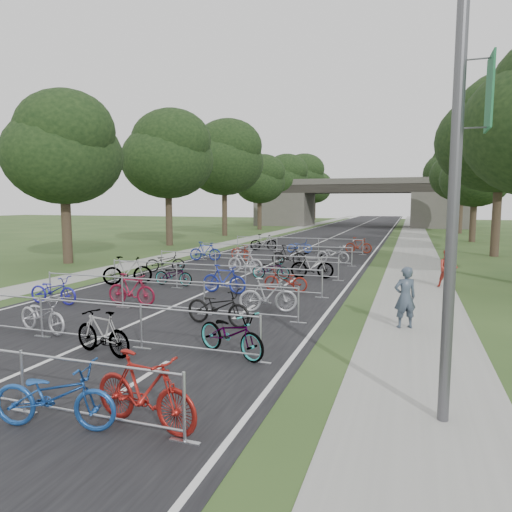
{
  "coord_description": "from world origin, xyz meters",
  "views": [
    {
      "loc": [
        7.69,
        -5.76,
        3.58
      ],
      "look_at": [
        0.89,
        14.18,
        1.1
      ],
      "focal_mm": 32.0,
      "sensor_mm": 36.0,
      "label": 1
    }
  ],
  "objects_px": {
    "overpass_bridge": "(359,203)",
    "bike_2": "(55,396)",
    "pedestrian_b": "(448,269)",
    "pedestrian_a": "(405,298)",
    "lamppost": "(458,156)"
  },
  "relations": [
    {
      "from": "overpass_bridge",
      "to": "bike_2",
      "type": "xyz_separation_m",
      "value": [
        2.46,
        -65.28,
        -2.99
      ]
    },
    {
      "from": "bike_2",
      "to": "pedestrian_b",
      "type": "bearing_deg",
      "value": -35.26
    },
    {
      "from": "pedestrian_a",
      "to": "overpass_bridge",
      "type": "bearing_deg",
      "value": -106.5
    },
    {
      "from": "lamppost",
      "to": "pedestrian_b",
      "type": "height_order",
      "value": "lamppost"
    },
    {
      "from": "overpass_bridge",
      "to": "bike_2",
      "type": "bearing_deg",
      "value": -87.84
    },
    {
      "from": "overpass_bridge",
      "to": "bike_2",
      "type": "relative_size",
      "value": 15.1
    },
    {
      "from": "overpass_bridge",
      "to": "pedestrian_b",
      "type": "relative_size",
      "value": 19.11
    },
    {
      "from": "overpass_bridge",
      "to": "bike_2",
      "type": "height_order",
      "value": "overpass_bridge"
    },
    {
      "from": "overpass_bridge",
      "to": "pedestrian_a",
      "type": "bearing_deg",
      "value": -82.45
    },
    {
      "from": "pedestrian_b",
      "to": "overpass_bridge",
      "type": "bearing_deg",
      "value": 92.56
    },
    {
      "from": "lamppost",
      "to": "pedestrian_b",
      "type": "xyz_separation_m",
      "value": [
        0.87,
        12.75,
        -3.47
      ]
    },
    {
      "from": "bike_2",
      "to": "pedestrian_a",
      "type": "xyz_separation_m",
      "value": [
        5.14,
        7.94,
        0.35
      ]
    },
    {
      "from": "lamppost",
      "to": "bike_2",
      "type": "relative_size",
      "value": 4.0
    },
    {
      "from": "overpass_bridge",
      "to": "bike_2",
      "type": "distance_m",
      "value": 65.39
    },
    {
      "from": "pedestrian_b",
      "to": "lamppost",
      "type": "bearing_deg",
      "value": -101.72
    }
  ]
}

